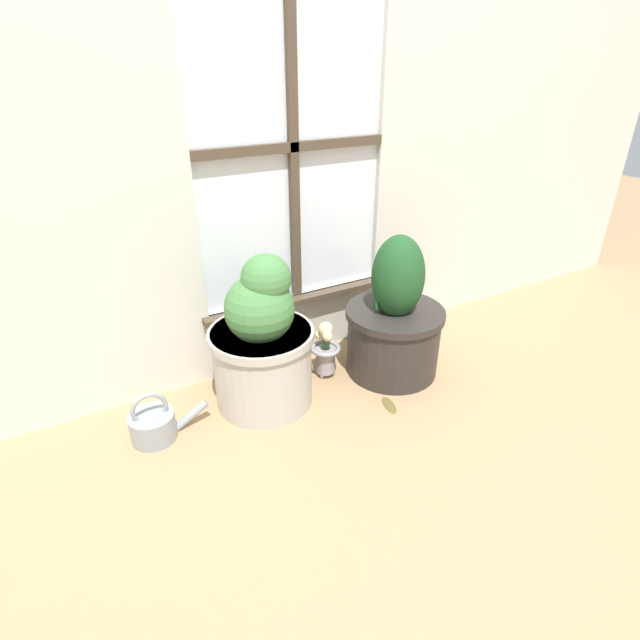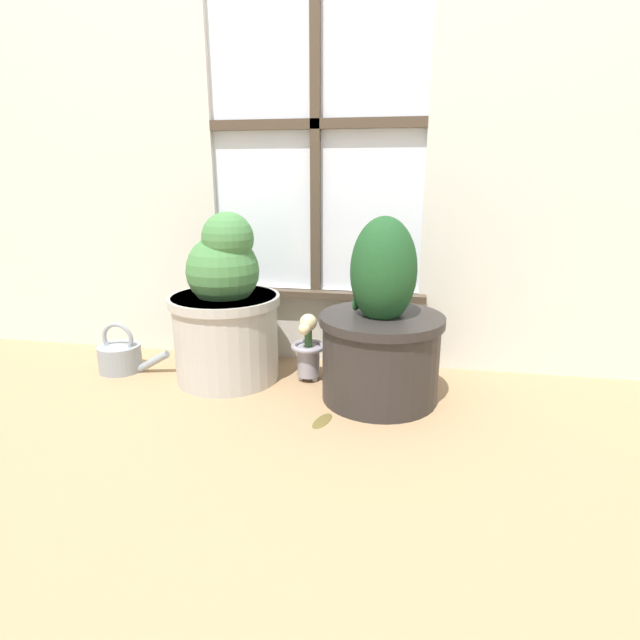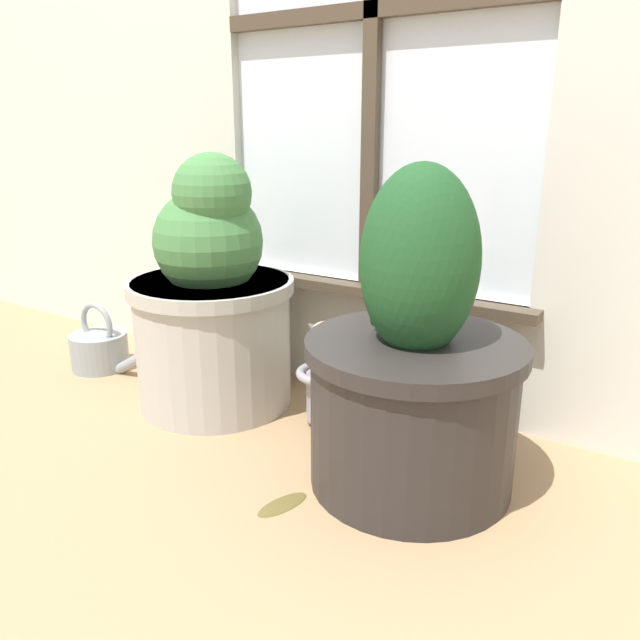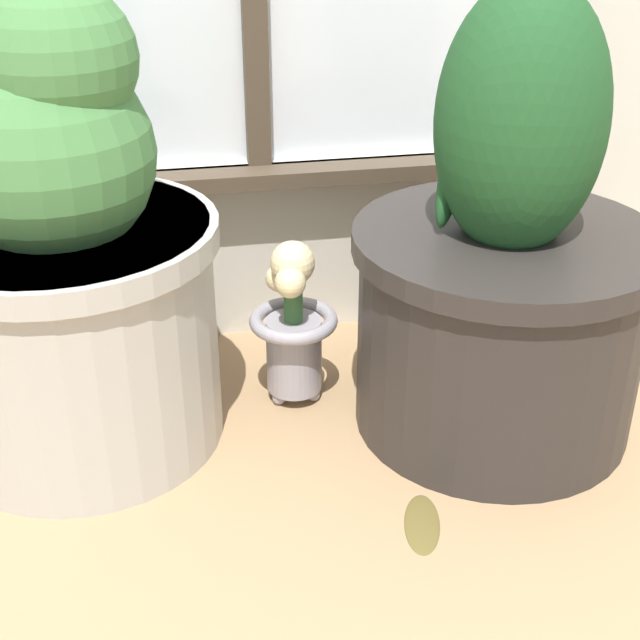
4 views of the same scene
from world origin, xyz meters
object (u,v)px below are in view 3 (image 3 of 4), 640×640
Objects in this scene: potted_plant_left at (212,304)px; potted_plant_right at (414,372)px; watering_can at (101,349)px; flower_vase at (323,376)px.

potted_plant_right is (0.56, -0.07, -0.03)m from potted_plant_left.
watering_can is at bearing 176.25° from potted_plant_right.
potted_plant_right is 0.31m from flower_vase.
potted_plant_left reaches higher than flower_vase.
flower_vase reaches higher than watering_can.
flower_vase is (0.30, 0.04, -0.13)m from potted_plant_left.
watering_can is (-0.73, -0.04, -0.07)m from flower_vase.
potted_plant_left is 2.13× the size of watering_can.
potted_plant_right is 2.12× the size of watering_can.
watering_can is (-0.99, 0.07, -0.17)m from potted_plant_right.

